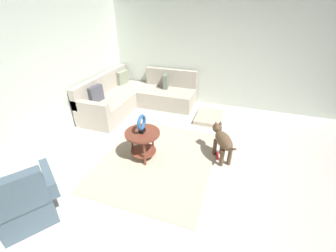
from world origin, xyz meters
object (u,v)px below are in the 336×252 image
Objects in this scene: torus_sculpture at (142,123)px; dog_toy_rope at (217,156)px; dog_bed_mat at (209,117)px; armchair at (23,203)px; sectional_couch at (135,97)px; dog at (222,140)px; side_table at (143,138)px.

dog_toy_rope is at bearing -70.71° from torus_sculpture.
torus_sculpture is 0.41× the size of dog_bed_mat.
sectional_couch is at bearing 38.38° from armchair.
sectional_couch and armchair have the same top height.
dog_bed_mat is 4.17× the size of dog_toy_rope.
sectional_couch reaches higher than torus_sculpture.
dog is at bearing -96.24° from dog_toy_rope.
torus_sculpture is 1.50m from dog_toy_rope.
dog is (2.09, -2.17, 0.05)m from armchair.
sectional_couch is 2.97× the size of dog.
torus_sculpture is (-1.86, -1.06, 0.42)m from sectional_couch.
dog_bed_mat is at bearing 15.23° from dog_toy_rope.
torus_sculpture reaches higher than dog_bed_mat.
dog reaches higher than dog_bed_mat.
sectional_couch is 2.73m from dog_toy_rope.
side_table is (-1.86, -1.06, 0.12)m from sectional_couch.
dog_toy_rope is at bearing -164.77° from dog_bed_mat.
side_table is 2.08m from dog_bed_mat.
sectional_couch is 2.77m from dog.
sectional_couch is 6.90× the size of torus_sculpture.
dog_bed_mat is (-0.01, -1.93, -0.25)m from sectional_couch.
side_table reaches higher than dog_bed_mat.
dog_bed_mat is at bearing 76.79° from dog.
dog reaches higher than side_table.
dog is (-1.43, -2.37, 0.09)m from sectional_couch.
side_table is 1.84× the size of torus_sculpture.
side_table is at bearing 168.13° from dog.
side_table is at bearing -150.31° from sectional_couch.
sectional_couch is 2.18m from torus_sculpture.
armchair is at bearing -176.80° from sectional_couch.
dog_bed_mat is at bearing -25.29° from torus_sculpture.
side_table reaches higher than dog_toy_rope.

